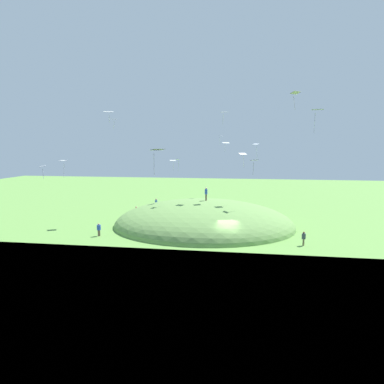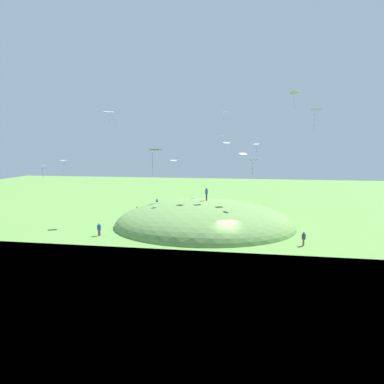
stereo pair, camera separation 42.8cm
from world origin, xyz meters
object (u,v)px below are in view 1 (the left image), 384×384
at_px(kite_8, 43,167).
at_px(kite_1, 226,143).
at_px(kite_6, 221,136).
at_px(kite_7, 108,112).
at_px(kite_10, 256,146).
at_px(kite_9, 173,161).
at_px(kite_2, 317,111).
at_px(kite_0, 295,94).
at_px(kite_3, 63,161).
at_px(person_watching_kites, 99,228).
at_px(kite_5, 177,161).
at_px(kite_4, 224,113).
at_px(person_near_shore, 156,202).
at_px(kite_14, 243,154).
at_px(kite_11, 157,151).
at_px(person_on_hilltop, 136,210).
at_px(kite_12, 254,161).
at_px(person_walking_path, 206,192).
at_px(person_with_child, 304,237).
at_px(kite_13, 113,119).

bearing_deg(kite_8, kite_1, -42.62).
relative_size(kite_6, kite_7, 0.94).
bearing_deg(kite_6, kite_10, -149.38).
height_order(kite_8, kite_9, kite_8).
height_order(kite_2, kite_9, kite_2).
distance_m(kite_0, kite_6, 19.91).
bearing_deg(kite_2, kite_1, 33.58).
relative_size(kite_3, kite_10, 0.92).
bearing_deg(person_watching_kites, kite_7, -4.07).
bearing_deg(kite_5, kite_8, 149.69).
xyz_separation_m(kite_1, kite_4, (1.90, 0.41, 4.27)).
relative_size(person_near_shore, kite_14, 0.86).
xyz_separation_m(person_near_shore, kite_11, (-26.53, -7.12, 8.81)).
distance_m(kite_5, kite_9, 3.23).
bearing_deg(person_on_hilltop, kite_4, 144.37).
height_order(kite_8, kite_10, kite_10).
bearing_deg(kite_12, kite_6, 12.15).
height_order(person_walking_path, kite_8, kite_8).
xyz_separation_m(person_with_child, kite_11, (-11.35, 13.93, 9.78)).
distance_m(person_near_shore, kite_0, 29.70).
bearing_deg(kite_7, person_watching_kites, 131.54).
bearing_deg(kite_8, person_with_child, -70.64).
distance_m(person_near_shore, kite_11, 28.85).
bearing_deg(kite_2, person_with_child, -1.23).
relative_size(person_on_hilltop, kite_3, 0.82).
height_order(person_near_shore, kite_0, kite_0).
height_order(person_with_child, person_watching_kites, person_watching_kites).
xyz_separation_m(kite_3, kite_12, (-4.42, -21.75, 0.38)).
relative_size(kite_6, kite_14, 0.70).
bearing_deg(kite_13, kite_14, -94.62).
relative_size(person_walking_path, kite_14, 0.97).
bearing_deg(kite_10, kite_14, 59.98).
relative_size(person_with_child, kite_2, 0.73).
height_order(kite_0, kite_3, kite_0).
bearing_deg(person_on_hilltop, kite_0, 119.67).
bearing_deg(kite_11, kite_10, -25.47).
bearing_deg(kite_9, kite_11, -171.44).
height_order(kite_7, kite_11, kite_7).
bearing_deg(kite_0, kite_10, 22.26).
xyz_separation_m(kite_0, kite_12, (-4.29, 4.06, -6.69)).
bearing_deg(kite_5, kite_0, -124.87).
height_order(person_walking_path, kite_7, kite_7).
xyz_separation_m(kite_1, kite_7, (-7.20, 13.89, 3.73)).
xyz_separation_m(person_with_child, kite_3, (-2.03, 27.58, 8.39)).
xyz_separation_m(kite_3, kite_11, (-9.32, -13.65, 1.40)).
relative_size(person_near_shore, kite_12, 1.14).
height_order(kite_8, kite_12, kite_12).
xyz_separation_m(kite_10, kite_11, (-17.97, 8.56, -0.41)).
bearing_deg(kite_3, person_on_hilltop, -13.97).
relative_size(kite_0, kite_13, 1.29).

